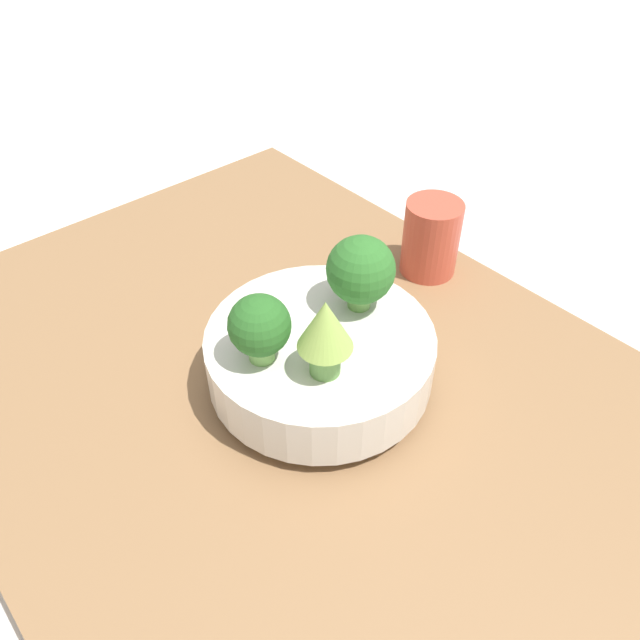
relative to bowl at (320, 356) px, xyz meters
name	(u,v)px	position (x,y,z in m)	size (l,w,h in m)	color
ground_plane	(317,431)	(0.02, -0.02, -0.09)	(6.00, 6.00, 0.00)	silver
table	(317,416)	(0.02, -0.02, -0.07)	(0.97, 0.64, 0.05)	olive
bowl	(320,356)	(0.00, 0.00, 0.00)	(0.23, 0.23, 0.07)	silver
romanesco_piece_near	(325,331)	(0.04, -0.03, 0.08)	(0.05, 0.05, 0.08)	#609347
broccoli_floret_front	(260,327)	(-0.01, -0.06, 0.07)	(0.06, 0.06, 0.07)	#7AB256
broccoli_floret_back	(361,271)	(-0.01, 0.06, 0.08)	(0.07, 0.07, 0.08)	#6BA34C
cup	(431,238)	(-0.06, 0.24, 0.01)	(0.07, 0.07, 0.10)	#C64C38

